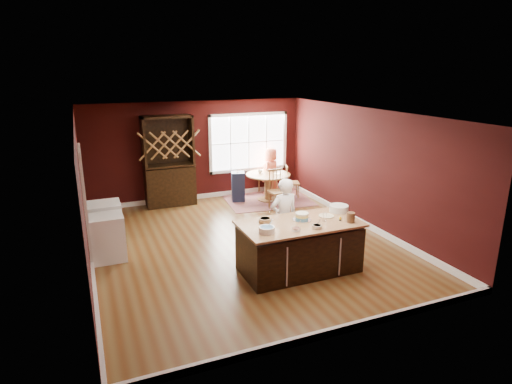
% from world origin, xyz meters
% --- Properties ---
extents(room_shell, '(7.00, 7.00, 7.00)m').
position_xyz_m(room_shell, '(0.00, 0.00, 1.35)').
color(room_shell, '#573114').
rests_on(room_shell, ground).
extents(window, '(2.36, 0.10, 1.66)m').
position_xyz_m(window, '(1.50, 3.47, 1.50)').
color(window, white).
rests_on(window, room_shell).
extents(doorway, '(0.08, 1.26, 2.13)m').
position_xyz_m(doorway, '(-2.97, 0.60, 1.02)').
color(doorway, white).
rests_on(doorway, room_shell).
extents(kitchen_island, '(2.15, 1.12, 0.92)m').
position_xyz_m(kitchen_island, '(0.50, -1.53, 0.44)').
color(kitchen_island, black).
rests_on(kitchen_island, ground).
extents(dining_table, '(1.22, 1.22, 0.75)m').
position_xyz_m(dining_table, '(1.73, 2.59, 0.53)').
color(dining_table, brown).
rests_on(dining_table, ground).
extents(baker, '(0.58, 0.39, 1.56)m').
position_xyz_m(baker, '(0.53, -0.83, 0.78)').
color(baker, white).
rests_on(baker, ground).
extents(layer_cake, '(0.33, 0.33, 0.14)m').
position_xyz_m(layer_cake, '(0.59, -1.43, 0.99)').
color(layer_cake, white).
rests_on(layer_cake, kitchen_island).
extents(bowl_blue, '(0.27, 0.27, 0.10)m').
position_xyz_m(bowl_blue, '(-0.24, -1.74, 0.97)').
color(bowl_blue, white).
rests_on(bowl_blue, kitchen_island).
extents(bowl_yellow, '(0.22, 0.22, 0.08)m').
position_xyz_m(bowl_yellow, '(-0.07, -1.29, 0.96)').
color(bowl_yellow, olive).
rests_on(bowl_yellow, kitchen_island).
extents(bowl_pink, '(0.15, 0.15, 0.06)m').
position_xyz_m(bowl_pink, '(0.25, -1.86, 0.95)').
color(bowl_pink, white).
rests_on(bowl_pink, kitchen_island).
extents(bowl_olive, '(0.17, 0.17, 0.06)m').
position_xyz_m(bowl_olive, '(0.63, -1.89, 0.95)').
color(bowl_olive, beige).
rests_on(bowl_olive, kitchen_island).
extents(drinking_glass, '(0.08, 0.08, 0.15)m').
position_xyz_m(drinking_glass, '(0.94, -1.63, 0.99)').
color(drinking_glass, white).
rests_on(drinking_glass, kitchen_island).
extents(dinner_plate, '(0.28, 0.28, 0.02)m').
position_xyz_m(dinner_plate, '(1.10, -1.42, 0.93)').
color(dinner_plate, '#FDECB4').
rests_on(dinner_plate, kitchen_island).
extents(white_tub, '(0.36, 0.36, 0.12)m').
position_xyz_m(white_tub, '(1.47, -1.27, 0.98)').
color(white_tub, white).
rests_on(white_tub, kitchen_island).
extents(stoneware_crock, '(0.15, 0.15, 0.18)m').
position_xyz_m(stoneware_crock, '(1.34, -1.85, 1.01)').
color(stoneware_crock, brown).
rests_on(stoneware_crock, kitchen_island).
extents(toy_figurine, '(0.05, 0.05, 0.08)m').
position_xyz_m(toy_figurine, '(1.21, -1.73, 0.96)').
color(toy_figurine, '#F7BE03').
rests_on(toy_figurine, kitchen_island).
extents(rug, '(2.45, 1.98, 0.01)m').
position_xyz_m(rug, '(1.73, 2.59, 0.01)').
color(rug, brown).
rests_on(rug, ground).
extents(chair_east, '(0.48, 0.49, 0.93)m').
position_xyz_m(chair_east, '(2.47, 2.58, 0.46)').
color(chair_east, brown).
rests_on(chair_east, ground).
extents(chair_south, '(0.47, 0.45, 1.06)m').
position_xyz_m(chair_south, '(1.63, 1.74, 0.53)').
color(chair_south, brown).
rests_on(chair_south, ground).
extents(chair_north, '(0.62, 0.61, 1.07)m').
position_xyz_m(chair_north, '(2.05, 3.40, 0.53)').
color(chair_north, brown).
rests_on(chair_north, ground).
extents(seated_woman, '(0.80, 0.75, 1.37)m').
position_xyz_m(seated_woman, '(2.04, 3.09, 0.68)').
color(seated_woman, '#DC6345').
rests_on(seated_woman, ground).
extents(high_chair, '(0.42, 0.42, 0.85)m').
position_xyz_m(high_chair, '(0.93, 2.83, 0.43)').
color(high_chair, black).
rests_on(high_chair, ground).
extents(toddler, '(0.18, 0.14, 0.26)m').
position_xyz_m(toddler, '(0.98, 2.94, 0.81)').
color(toddler, '#8CA5BF').
rests_on(toddler, high_chair).
extents(table_plate, '(0.19, 0.19, 0.01)m').
position_xyz_m(table_plate, '(1.95, 2.48, 0.76)').
color(table_plate, beige).
rests_on(table_plate, dining_table).
extents(table_cup, '(0.12, 0.12, 0.09)m').
position_xyz_m(table_cup, '(1.55, 2.75, 0.80)').
color(table_cup, silver).
rests_on(table_cup, dining_table).
extents(hutch, '(1.29, 0.54, 2.37)m').
position_xyz_m(hutch, '(-0.84, 3.22, 1.19)').
color(hutch, black).
rests_on(hutch, ground).
extents(washer, '(0.61, 0.59, 0.88)m').
position_xyz_m(washer, '(-2.64, 0.28, 0.44)').
color(washer, white).
rests_on(washer, ground).
extents(dryer, '(0.65, 0.63, 0.94)m').
position_xyz_m(dryer, '(-2.64, 0.92, 0.47)').
color(dryer, white).
rests_on(dryer, ground).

